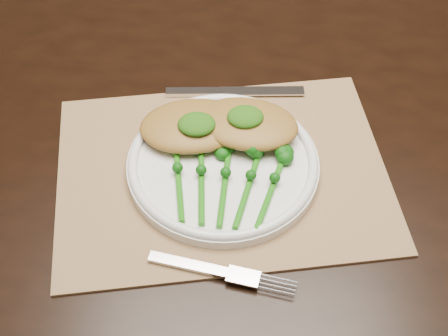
{
  "coord_description": "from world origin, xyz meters",
  "views": [
    {
      "loc": [
        -0.1,
        -0.73,
        1.39
      ],
      "look_at": [
        -0.09,
        -0.23,
        0.78
      ],
      "focal_mm": 50.0,
      "sensor_mm": 36.0,
      "label": 1
    }
  ],
  "objects_px": {
    "dinner_plate": "(223,163)",
    "chicken_fillet_left": "(193,126)",
    "broccolini_bundle": "(224,188)",
    "dining_table": "(253,252)",
    "placemat": "(222,172)"
  },
  "relations": [
    {
      "from": "dinner_plate",
      "to": "chicken_fillet_left",
      "type": "relative_size",
      "value": 1.75
    },
    {
      "from": "broccolini_bundle",
      "to": "chicken_fillet_left",
      "type": "bearing_deg",
      "value": 120.88
    },
    {
      "from": "placemat",
      "to": "chicken_fillet_left",
      "type": "distance_m",
      "value": 0.07
    },
    {
      "from": "chicken_fillet_left",
      "to": "dinner_plate",
      "type": "bearing_deg",
      "value": -58.43
    },
    {
      "from": "placemat",
      "to": "broccolini_bundle",
      "type": "xyz_separation_m",
      "value": [
        0.0,
        -0.04,
        0.02
      ]
    },
    {
      "from": "dining_table",
      "to": "broccolini_bundle",
      "type": "bearing_deg",
      "value": -103.34
    },
    {
      "from": "dining_table",
      "to": "broccolini_bundle",
      "type": "xyz_separation_m",
      "value": [
        -0.06,
        -0.15,
        0.4
      ]
    },
    {
      "from": "dining_table",
      "to": "placemat",
      "type": "relative_size",
      "value": 3.96
    },
    {
      "from": "chicken_fillet_left",
      "to": "placemat",
      "type": "bearing_deg",
      "value": -60.95
    },
    {
      "from": "placemat",
      "to": "dinner_plate",
      "type": "height_order",
      "value": "dinner_plate"
    },
    {
      "from": "dining_table",
      "to": "dinner_plate",
      "type": "relative_size",
      "value": 6.77
    },
    {
      "from": "dining_table",
      "to": "broccolini_bundle",
      "type": "height_order",
      "value": "broccolini_bundle"
    },
    {
      "from": "dinner_plate",
      "to": "broccolini_bundle",
      "type": "height_order",
      "value": "broccolini_bundle"
    },
    {
      "from": "chicken_fillet_left",
      "to": "dining_table",
      "type": "bearing_deg",
      "value": 23.67
    },
    {
      "from": "dinner_plate",
      "to": "chicken_fillet_left",
      "type": "distance_m",
      "value": 0.07
    }
  ]
}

